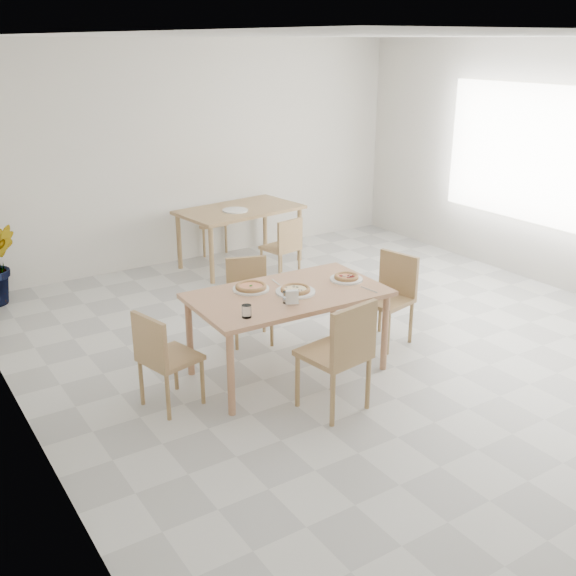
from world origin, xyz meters
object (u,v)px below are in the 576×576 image
napkin_holder (292,298)px  plate_empty (235,210)px  tumbler_a (247,311)px  second_table (240,214)px  chair_west (162,354)px  chair_east (391,292)px  chair_back_n (205,218)px  main_table (288,300)px  plate_mushroom (295,292)px  chair_back_s (284,245)px  chair_north (249,293)px  chair_south (342,349)px  pizza_mushroom (295,289)px  pizza_pepperoni (346,277)px  plate_margherita (251,289)px  pizza_margherita (251,286)px  plate_pepperoni (346,279)px  tumbler_b (287,297)px

napkin_holder → plate_empty: size_ratio=0.39×
tumbler_a → second_table: tumbler_a is taller
chair_west → chair_east: 2.35m
chair_back_n → main_table: bearing=-108.6°
plate_mushroom → chair_back_n: bearing=75.1°
main_table → chair_back_s: 2.44m
chair_north → chair_west: (-1.24, -0.80, 0.01)m
chair_north → chair_east: size_ratio=0.93×
chair_south → second_table: bearing=-115.8°
chair_north → plate_mushroom: bearing=-73.0°
pizza_mushroom → chair_south: bearing=-95.9°
chair_south → pizza_pepperoni: bearing=-137.6°
plate_margherita → pizza_margherita: bearing=180.0°
plate_pepperoni → chair_back_n: 3.73m
main_table → plate_pepperoni: (0.61, -0.02, 0.08)m
main_table → pizza_margherita: 0.34m
napkin_holder → chair_back_n: 4.11m
chair_back_n → napkin_holder: bearing=-109.3°
chair_north → pizza_margherita: bearing=-98.9°
plate_pepperoni → chair_back_n: size_ratio=0.36×
chair_north → chair_east: 1.37m
second_table → chair_back_s: 0.86m
main_table → chair_south: size_ratio=1.80×
tumbler_a → chair_back_s: (1.86, 2.34, -0.35)m
plate_margherita → second_table: bearing=62.7°
main_table → chair_east: size_ratio=1.94×
chair_south → pizza_margherita: chair_south is taller
pizza_pepperoni → chair_back_s: bearing=71.9°
tumbler_a → plate_mushroom: bearing=21.4°
plate_margherita → napkin_holder: size_ratio=2.53×
chair_east → tumbler_b: 1.38m
chair_north → chair_west: chair_west is taller
chair_north → napkin_holder: bearing=-82.0°
pizza_margherita → tumbler_a: tumbler_a is taller
chair_west → tumbler_a: (0.60, -0.30, 0.33)m
chair_north → chair_back_s: 1.74m
plate_margherita → pizza_pepperoni: (0.84, -0.25, 0.02)m
pizza_pepperoni → chair_west: bearing=178.8°
pizza_mushroom → chair_back_s: (1.24, 2.10, -0.33)m
main_table → tumbler_b: size_ratio=17.54×
main_table → second_table: 3.10m
pizza_pepperoni → plate_empty: (0.41, 2.81, -0.02)m
chair_south → pizza_pepperoni: chair_south is taller
pizza_pepperoni → tumbler_a: (-1.17, -0.26, 0.02)m
chair_south → plate_empty: size_ratio=2.92×
chair_east → plate_margherita: 1.46m
chair_north → tumbler_a: 1.32m
plate_pepperoni → plate_margherita: bearing=163.5°
chair_back_n → chair_back_s: bearing=-83.8°
chair_south → plate_pepperoni: 1.03m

